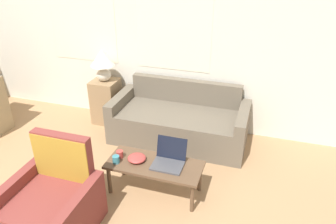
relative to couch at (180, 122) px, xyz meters
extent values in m
cube|color=silver|center=(-0.87, 0.45, 1.03)|extent=(6.80, 0.05, 2.60)
cube|color=white|center=(-1.68, 0.42, 1.28)|extent=(1.10, 0.01, 1.30)
cube|color=white|center=(-0.23, 0.42, 1.28)|extent=(1.10, 0.01, 1.30)
cube|color=#665B4C|center=(0.00, -0.06, -0.04)|extent=(1.64, 0.86, 0.45)
cube|color=#665B4C|center=(0.00, 0.31, 0.14)|extent=(1.64, 0.12, 0.80)
cube|color=#665B4C|center=(-0.89, -0.06, 0.03)|extent=(0.14, 0.86, 0.60)
cube|color=#665B4C|center=(0.89, -0.06, 0.03)|extent=(0.14, 0.86, 0.60)
cube|color=brown|center=(-0.73, -2.07, -0.06)|extent=(0.63, 0.77, 0.42)
cube|color=brown|center=(-0.73, -1.73, 0.20)|extent=(0.63, 0.10, 0.93)
cube|color=brown|center=(-1.10, -2.07, 0.00)|extent=(0.10, 0.77, 0.54)
cube|color=brown|center=(-0.37, -2.07, 0.00)|extent=(0.10, 0.77, 0.54)
cube|color=#A87F28|center=(-0.73, -1.79, 0.31)|extent=(0.62, 0.01, 0.67)
cube|color=#937551|center=(-1.25, 0.15, 0.08)|extent=(0.39, 0.39, 0.70)
ellipsoid|color=beige|center=(-1.25, 0.15, 0.52)|extent=(0.22, 0.22, 0.19)
cylinder|color=tan|center=(-1.25, 0.15, 0.65)|extent=(0.02, 0.02, 0.06)
cone|color=white|center=(-1.25, 0.15, 0.80)|extent=(0.36, 0.36, 0.24)
cube|color=brown|center=(0.05, -1.22, 0.11)|extent=(1.07, 0.46, 0.03)
cylinder|color=brown|center=(-0.44, -1.39, -0.09)|extent=(0.04, 0.04, 0.36)
cylinder|color=brown|center=(0.54, -1.39, -0.09)|extent=(0.04, 0.04, 0.36)
cylinder|color=brown|center=(-0.44, -1.04, -0.09)|extent=(0.04, 0.04, 0.36)
cylinder|color=brown|center=(0.54, -1.04, -0.09)|extent=(0.04, 0.04, 0.36)
cube|color=#47474C|center=(0.20, -1.21, 0.13)|extent=(0.34, 0.25, 0.02)
cube|color=black|center=(0.20, -1.05, 0.26)|extent=(0.34, 0.08, 0.25)
cylinder|color=#B23D38|center=(-0.37, -1.22, 0.16)|extent=(0.08, 0.08, 0.09)
cylinder|color=teal|center=(-0.37, -1.32, 0.16)|extent=(0.08, 0.08, 0.09)
ellipsoid|color=#B23D38|center=(-0.16, -1.21, 0.15)|extent=(0.21, 0.21, 0.06)
camera|label=1|loc=(1.09, -3.99, 2.32)|focal=35.00mm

